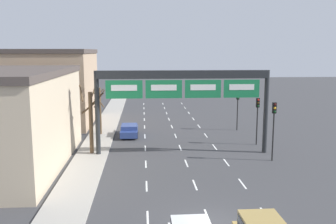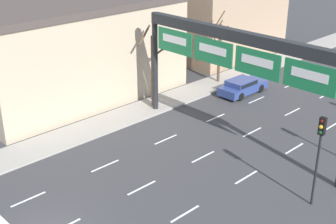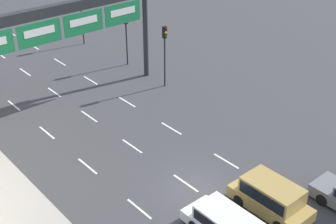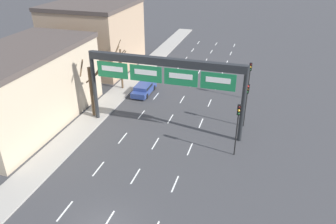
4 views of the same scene
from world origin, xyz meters
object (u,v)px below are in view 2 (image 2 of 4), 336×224
object	(u,v)px
tree_bare_closest	(219,47)
tree_bare_second	(154,67)
traffic_light_mid_block	(320,144)
car_blue	(242,86)
sign_gantry	(237,52)

from	to	relation	value
tree_bare_closest	tree_bare_second	bearing A→B (deg)	-89.03
traffic_light_mid_block	tree_bare_second	distance (m)	15.56
car_blue	tree_bare_second	distance (m)	8.01
traffic_light_mid_block	tree_bare_closest	size ratio (longest dim) A/B	0.81
sign_gantry	tree_bare_closest	distance (m)	11.89
sign_gantry	tree_bare_closest	world-z (taller)	sign_gantry
tree_bare_closest	tree_bare_second	world-z (taller)	tree_bare_closest
tree_bare_closest	sign_gantry	bearing A→B (deg)	-44.92
sign_gantry	traffic_light_mid_block	xyz separation A→B (m)	(7.23, -2.52, -2.58)
traffic_light_mid_block	tree_bare_second	world-z (taller)	tree_bare_second
sign_gantry	traffic_light_mid_block	size ratio (longest dim) A/B	3.10
sign_gantry	tree_bare_second	world-z (taller)	sign_gantry
traffic_light_mid_block	tree_bare_second	bearing A→B (deg)	168.83
tree_bare_second	car_blue	bearing A→B (deg)	66.15
car_blue	tree_bare_second	bearing A→B (deg)	-113.85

